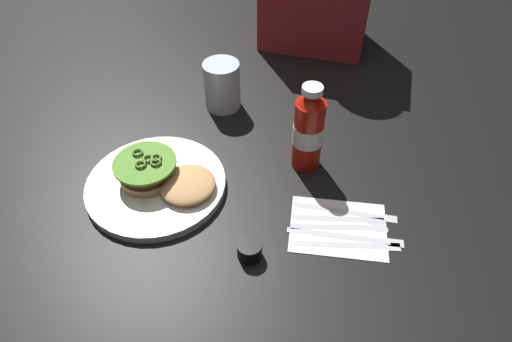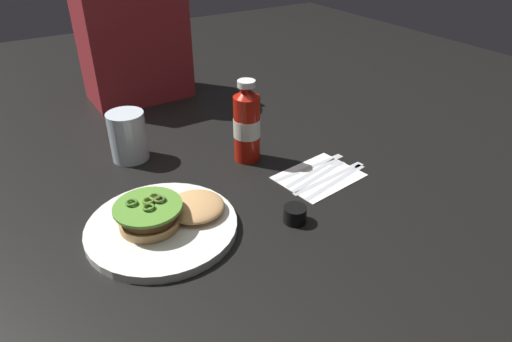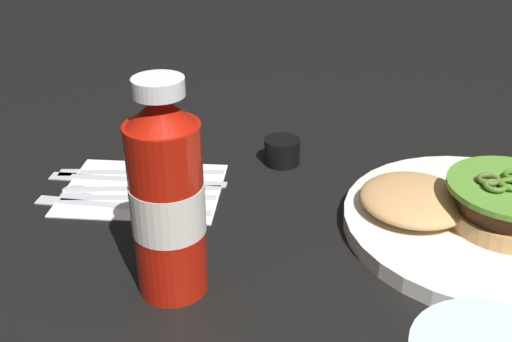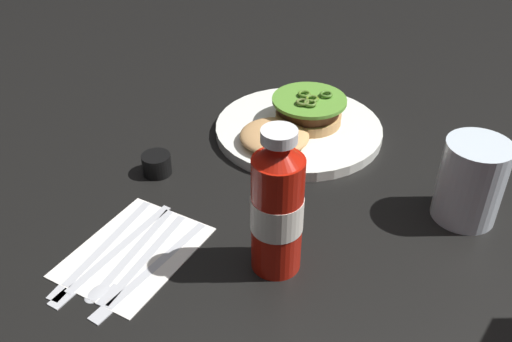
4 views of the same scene
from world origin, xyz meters
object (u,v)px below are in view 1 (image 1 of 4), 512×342
Objects in this scene: dinner_plate at (156,185)px; burger_sandwich at (161,175)px; water_glass at (222,85)px; spoon_utensil at (354,226)px; ketchup_bottle at (308,131)px; napkin at (338,227)px; steak_knife at (353,237)px; butter_knife at (352,244)px; table_knife at (352,212)px; fork_utensil at (348,218)px; condiment_cup at (250,250)px.

burger_sandwich is (0.01, 0.00, 0.03)m from dinner_plate.
water_glass is 0.48m from spoon_utensil.
ketchup_bottle is at bearing 129.11° from spoon_utensil.
napkin is 0.03m from steak_knife.
dinner_plate is 0.42m from butter_knife.
ketchup_bottle reaches higher than steak_knife.
butter_knife is 1.10× the size of spoon_utensil.
table_knife is (0.12, -0.12, -0.09)m from ketchup_bottle.
steak_knife is 1.18× the size of spoon_utensil.
dinner_plate is 0.40m from fork_utensil.
fork_utensil is (0.11, -0.14, -0.09)m from ketchup_bottle.
steak_knife is at bearing -42.25° from water_glass.
steak_knife is at bearing 26.53° from condiment_cup.
burger_sandwich is 0.25m from condiment_cup.
dinner_plate is 0.32m from water_glass.
condiment_cup is at bearing -138.38° from table_knife.
burger_sandwich is at bearing 176.14° from steak_knife.
ketchup_bottle is 4.39× the size of condiment_cup.
water_glass reaches higher than condiment_cup.
water_glass is 0.55× the size of steak_knife.
fork_utensil is at bearing 2.32° from burger_sandwich.
dinner_plate is 1.44× the size of ketchup_bottle.
water_glass is 0.46m from fork_utensil.
fork_utensil is at bearing -50.56° from ketchup_bottle.
water_glass is 0.65× the size of spoon_utensil.
fork_utensil is 0.02m from table_knife.
steak_knife is (0.18, 0.09, -0.01)m from condiment_cup.
table_knife is at bearing 64.63° from napkin.
dinner_plate is 0.41m from spoon_utensil.
spoon_utensil is 1.03× the size of fork_utensil.
ketchup_bottle is at bearing 29.11° from burger_sandwich.
napkin is at bearing 131.18° from butter_knife.
butter_knife is at bearing -86.29° from spoon_utensil.
condiment_cup is 0.25× the size of napkin.
burger_sandwich is 4.67× the size of condiment_cup.
water_glass is (0.04, 0.31, 0.05)m from dinner_plate.
burger_sandwich reaches higher than napkin.
burger_sandwich is 1.16× the size of napkin.
water_glass reaches higher than napkin.
table_knife is at bearing -45.14° from ketchup_bottle.
dinner_plate is 1.35× the size of burger_sandwich.
water_glass is at bearing 139.81° from spoon_utensil.
table_knife is (0.40, 0.04, -0.00)m from dinner_plate.
burger_sandwich is 1.05× the size of butter_knife.
fork_utensil is (0.02, 0.02, 0.00)m from napkin.
water_glass reaches higher than steak_knife.
spoon_utensil is at bearing 93.29° from steak_knife.
condiment_cup is at bearing -25.43° from dinner_plate.
ketchup_bottle is 0.97× the size of table_knife.
water_glass is at bearing 142.66° from table_knife.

